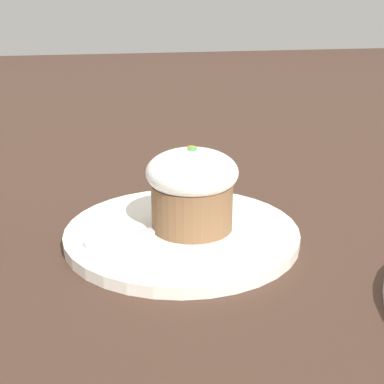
% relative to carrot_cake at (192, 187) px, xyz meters
% --- Properties ---
extents(ground_plane, '(4.00, 4.00, 0.00)m').
position_rel_carrot_cake_xyz_m(ground_plane, '(-0.00, 0.01, -0.06)').
color(ground_plane, '#3D281E').
extents(dessert_plate, '(0.24, 0.24, 0.01)m').
position_rel_carrot_cake_xyz_m(dessert_plate, '(-0.00, 0.01, -0.05)').
color(dessert_plate, white).
rests_on(dessert_plate, ground_plane).
extents(carrot_cake, '(0.09, 0.09, 0.09)m').
position_rel_carrot_cake_xyz_m(carrot_cake, '(0.00, 0.00, 0.00)').
color(carrot_cake, brown).
rests_on(carrot_cake, dessert_plate).
extents(spoon, '(0.06, 0.13, 0.01)m').
position_rel_carrot_cake_xyz_m(spoon, '(0.00, 0.02, -0.04)').
color(spoon, '#B7B7BC').
rests_on(spoon, dessert_plate).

